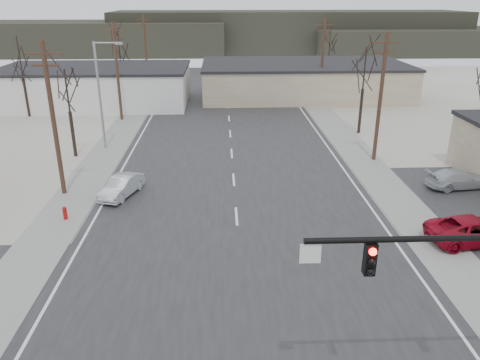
# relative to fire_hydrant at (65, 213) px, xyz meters

# --- Properties ---
(ground) EXTENTS (140.00, 140.00, 0.00)m
(ground) POSITION_rel_fire_hydrant_xyz_m (10.20, -8.00, -0.45)
(ground) COLOR silver
(ground) RESTS_ON ground
(main_road) EXTENTS (18.00, 110.00, 0.05)m
(main_road) POSITION_rel_fire_hydrant_xyz_m (10.20, 7.00, -0.43)
(main_road) COLOR #242426
(main_road) RESTS_ON ground
(cross_road) EXTENTS (90.00, 10.00, 0.04)m
(cross_road) POSITION_rel_fire_hydrant_xyz_m (10.20, -8.00, -0.43)
(cross_road) COLOR #242426
(cross_road) RESTS_ON ground
(sidewalk_left) EXTENTS (3.00, 90.00, 0.06)m
(sidewalk_left) POSITION_rel_fire_hydrant_xyz_m (-0.40, 12.00, -0.42)
(sidewalk_left) COLOR gray
(sidewalk_left) RESTS_ON ground
(sidewalk_right) EXTENTS (3.00, 90.00, 0.06)m
(sidewalk_right) POSITION_rel_fire_hydrant_xyz_m (20.80, 12.00, -0.42)
(sidewalk_right) COLOR gray
(sidewalk_right) RESTS_ON ground
(fire_hydrant) EXTENTS (0.24, 0.24, 0.87)m
(fire_hydrant) POSITION_rel_fire_hydrant_xyz_m (0.00, 0.00, 0.00)
(fire_hydrant) COLOR #A50C0C
(fire_hydrant) RESTS_ON ground
(building_left_far) EXTENTS (22.30, 12.30, 4.50)m
(building_left_far) POSITION_rel_fire_hydrant_xyz_m (-5.80, 32.00, 1.80)
(building_left_far) COLOR silver
(building_left_far) RESTS_ON ground
(building_right_far) EXTENTS (26.30, 14.30, 4.30)m
(building_right_far) POSITION_rel_fire_hydrant_xyz_m (20.20, 36.00, 1.70)
(building_right_far) COLOR #C1AC93
(building_right_far) RESTS_ON ground
(upole_left_b) EXTENTS (2.20, 0.30, 10.00)m
(upole_left_b) POSITION_rel_fire_hydrant_xyz_m (-1.30, 4.00, 4.77)
(upole_left_b) COLOR #452E20
(upole_left_b) RESTS_ON ground
(upole_left_c) EXTENTS (2.20, 0.30, 10.00)m
(upole_left_c) POSITION_rel_fire_hydrant_xyz_m (-1.30, 24.00, 4.77)
(upole_left_c) COLOR #452E20
(upole_left_c) RESTS_ON ground
(upole_left_d) EXTENTS (2.20, 0.30, 10.00)m
(upole_left_d) POSITION_rel_fire_hydrant_xyz_m (-1.30, 44.00, 4.77)
(upole_left_d) COLOR #452E20
(upole_left_d) RESTS_ON ground
(upole_right_a) EXTENTS (2.20, 0.30, 10.00)m
(upole_right_a) POSITION_rel_fire_hydrant_xyz_m (21.70, 10.00, 4.77)
(upole_right_a) COLOR #452E20
(upole_right_a) RESTS_ON ground
(upole_right_b) EXTENTS (2.20, 0.30, 10.00)m
(upole_right_b) POSITION_rel_fire_hydrant_xyz_m (21.70, 32.00, 4.77)
(upole_right_b) COLOR #452E20
(upole_right_b) RESTS_ON ground
(streetlight_main) EXTENTS (2.40, 0.25, 9.00)m
(streetlight_main) POSITION_rel_fire_hydrant_xyz_m (-0.60, 14.00, 4.64)
(streetlight_main) COLOR gray
(streetlight_main) RESTS_ON ground
(tree_left_near) EXTENTS (3.30, 3.30, 7.35)m
(tree_left_near) POSITION_rel_fire_hydrant_xyz_m (-2.80, 12.00, 4.78)
(tree_left_near) COLOR black
(tree_left_near) RESTS_ON ground
(tree_right_mid) EXTENTS (3.74, 3.74, 8.33)m
(tree_right_mid) POSITION_rel_fire_hydrant_xyz_m (22.70, 18.00, 5.48)
(tree_right_mid) COLOR black
(tree_right_mid) RESTS_ON ground
(tree_left_far) EXTENTS (3.96, 3.96, 8.82)m
(tree_left_far) POSITION_rel_fire_hydrant_xyz_m (-3.80, 38.00, 5.83)
(tree_left_far) COLOR black
(tree_left_far) RESTS_ON ground
(tree_right_far) EXTENTS (3.52, 3.52, 7.84)m
(tree_right_far) POSITION_rel_fire_hydrant_xyz_m (25.20, 44.00, 5.13)
(tree_right_far) COLOR black
(tree_right_far) RESTS_ON ground
(tree_left_mid) EXTENTS (3.96, 3.96, 8.82)m
(tree_left_mid) POSITION_rel_fire_hydrant_xyz_m (-11.80, 26.00, 5.83)
(tree_left_mid) COLOR black
(tree_left_mid) RESTS_ON ground
(hill_left) EXTENTS (70.00, 18.00, 7.00)m
(hill_left) POSITION_rel_fire_hydrant_xyz_m (-24.80, 84.00, 3.05)
(hill_left) COLOR #333026
(hill_left) RESTS_ON ground
(hill_center) EXTENTS (80.00, 18.00, 9.00)m
(hill_center) POSITION_rel_fire_hydrant_xyz_m (25.20, 88.00, 4.05)
(hill_center) COLOR #333026
(hill_center) RESTS_ON ground
(hill_right) EXTENTS (60.00, 18.00, 5.50)m
(hill_right) POSITION_rel_fire_hydrant_xyz_m (60.20, 82.00, 2.30)
(hill_right) COLOR #333026
(hill_right) RESTS_ON ground
(sedan_crossing) EXTENTS (2.62, 4.22, 1.31)m
(sedan_crossing) POSITION_rel_fire_hydrant_xyz_m (2.70, 3.44, 0.25)
(sedan_crossing) COLOR #A1A6AC
(sedan_crossing) RESTS_ON main_road
(car_far_a) EXTENTS (2.49, 5.19, 1.46)m
(car_far_a) POSITION_rel_fire_hydrant_xyz_m (12.48, 40.28, 0.32)
(car_far_a) COLOR black
(car_far_a) RESTS_ON main_road
(car_far_b) EXTENTS (1.80, 3.85, 1.27)m
(car_far_b) POSITION_rel_fire_hydrant_xyz_m (8.00, 55.97, 0.23)
(car_far_b) COLOR black
(car_far_b) RESTS_ON main_road
(car_parked_red) EXTENTS (5.32, 2.93, 1.41)m
(car_parked_red) POSITION_rel_fire_hydrant_xyz_m (22.88, -3.63, 0.29)
(car_parked_red) COLOR maroon
(car_parked_red) RESTS_ON parking_lot
(car_parked_silver) EXTENTS (4.65, 2.45, 1.28)m
(car_parked_silver) POSITION_rel_fire_hydrant_xyz_m (25.68, 3.93, 0.22)
(car_parked_silver) COLOR #B0B6BB
(car_parked_silver) RESTS_ON parking_lot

